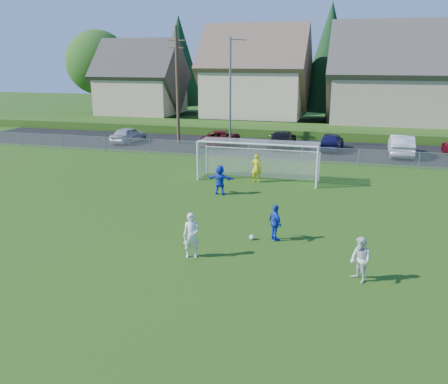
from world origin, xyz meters
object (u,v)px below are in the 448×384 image
(car_f, at_px, (401,145))
(car_a, at_px, (128,135))
(soccer_goal, at_px, (259,154))
(soccer_ball, at_px, (252,237))
(car_d, at_px, (282,139))
(car_e, at_px, (331,141))
(goalkeeper, at_px, (257,168))
(player_white_b, at_px, (360,260))
(player_white_a, at_px, (192,235))
(player_blue_a, at_px, (275,223))
(player_blue_b, at_px, (220,180))
(car_c, at_px, (221,138))

(car_f, bearing_deg, car_a, 1.36)
(car_f, height_order, soccer_goal, soccer_goal)
(soccer_ball, relative_size, car_d, 0.04)
(car_e, bearing_deg, goalkeeper, 76.31)
(soccer_ball, height_order, player_white_b, player_white_b)
(player_white_a, distance_m, player_blue_a, 3.78)
(player_blue_b, xyz_separation_m, car_d, (1.14, 15.07, -0.08))
(soccer_ball, bearing_deg, player_blue_b, 116.97)
(player_blue_b, height_order, car_a, player_blue_b)
(car_d, bearing_deg, car_a, 1.32)
(car_f, relative_size, soccer_goal, 0.67)
(car_e, relative_size, soccer_goal, 0.58)
(goalkeeper, bearing_deg, car_a, -36.14)
(soccer_ball, distance_m, player_blue_a, 1.17)
(player_blue_b, relative_size, car_d, 0.32)
(player_white_b, distance_m, car_a, 30.71)
(goalkeeper, bearing_deg, soccer_ball, 102.29)
(player_blue_a, bearing_deg, goalkeeper, -22.13)
(car_e, bearing_deg, car_f, 175.68)
(player_white_a, relative_size, soccer_goal, 0.24)
(car_c, height_order, car_d, car_d)
(player_white_a, bearing_deg, player_white_b, -22.36)
(player_blue_b, distance_m, car_d, 15.12)
(car_a, xyz_separation_m, car_c, (8.48, 0.72, -0.01))
(car_d, bearing_deg, soccer_ball, 92.66)
(soccer_ball, bearing_deg, car_f, 70.41)
(soccer_ball, xyz_separation_m, car_a, (-15.85, 20.36, 0.59))
(player_white_a, relative_size, car_f, 0.36)
(car_f, bearing_deg, car_d, -3.58)
(player_blue_b, xyz_separation_m, car_a, (-12.65, 14.06, -0.13))
(player_white_b, height_order, car_d, player_white_b)
(player_white_b, xyz_separation_m, player_blue_b, (-7.54, 9.07, 0.04))
(player_blue_b, distance_m, car_f, 17.85)
(player_white_b, bearing_deg, soccer_goal, 168.14)
(car_f, bearing_deg, player_white_a, 68.86)
(player_blue_b, height_order, car_e, player_blue_b)
(player_blue_a, relative_size, car_f, 0.31)
(player_blue_b, bearing_deg, player_white_a, 102.39)
(soccer_ball, height_order, car_f, car_f)
(car_c, relative_size, soccer_goal, 0.67)
(car_d, relative_size, soccer_goal, 0.70)
(car_e, bearing_deg, player_white_b, 99.49)
(car_c, height_order, soccer_goal, soccer_goal)
(player_blue_a, distance_m, soccer_goal, 10.26)
(goalkeeper, height_order, car_f, goalkeeper)
(car_c, height_order, car_e, car_e)
(car_c, xyz_separation_m, car_e, (9.37, 0.39, 0.04))
(soccer_ball, relative_size, player_blue_a, 0.14)
(soccer_ball, bearing_deg, player_white_a, -127.39)
(player_white_a, bearing_deg, car_c, 84.67)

